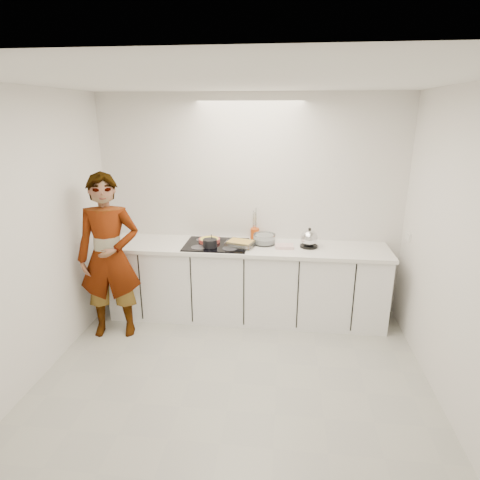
# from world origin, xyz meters

# --- Properties ---
(floor) EXTENTS (3.60, 3.20, 0.00)m
(floor) POSITION_xyz_m (0.00, 0.00, 0.00)
(floor) COLOR #AEAEA4
(floor) RESTS_ON ground
(ceiling) EXTENTS (3.60, 3.20, 0.00)m
(ceiling) POSITION_xyz_m (0.00, 0.00, 2.60)
(ceiling) COLOR white
(ceiling) RESTS_ON wall_back
(wall_back) EXTENTS (3.60, 0.00, 2.60)m
(wall_back) POSITION_xyz_m (0.00, 1.60, 1.30)
(wall_back) COLOR silver
(wall_back) RESTS_ON ground
(wall_front) EXTENTS (3.60, 0.00, 2.60)m
(wall_front) POSITION_xyz_m (0.00, -1.60, 1.30)
(wall_front) COLOR silver
(wall_front) RESTS_ON ground
(wall_left) EXTENTS (0.00, 3.20, 2.60)m
(wall_left) POSITION_xyz_m (-1.80, 0.00, 1.30)
(wall_left) COLOR silver
(wall_left) RESTS_ON ground
(wall_right) EXTENTS (0.02, 3.20, 2.60)m
(wall_right) POSITION_xyz_m (1.80, 0.02, 1.30)
(wall_right) COLOR silver
(wall_right) RESTS_ON ground
(base_cabinets) EXTENTS (3.20, 0.58, 0.87)m
(base_cabinets) POSITION_xyz_m (0.00, 1.28, 0.43)
(base_cabinets) COLOR white
(base_cabinets) RESTS_ON floor
(countertop) EXTENTS (3.24, 0.64, 0.04)m
(countertop) POSITION_xyz_m (0.00, 1.28, 0.89)
(countertop) COLOR white
(countertop) RESTS_ON base_cabinets
(hob) EXTENTS (0.72, 0.54, 0.01)m
(hob) POSITION_xyz_m (-0.35, 1.26, 0.92)
(hob) COLOR black
(hob) RESTS_ON countertop
(tart_dish) EXTENTS (0.32, 0.32, 0.04)m
(tart_dish) POSITION_xyz_m (-0.44, 1.33, 0.95)
(tart_dish) COLOR #BC463C
(tart_dish) RESTS_ON hob
(saucepan) EXTENTS (0.21, 0.21, 0.15)m
(saucepan) POSITION_xyz_m (-0.40, 1.15, 0.97)
(saucepan) COLOR black
(saucepan) RESTS_ON hob
(baking_dish) EXTENTS (0.35, 0.30, 0.06)m
(baking_dish) POSITION_xyz_m (-0.06, 1.23, 0.96)
(baking_dish) COLOR silver
(baking_dish) RESTS_ON hob
(mixing_bowl) EXTENTS (0.33, 0.33, 0.12)m
(mixing_bowl) POSITION_xyz_m (0.20, 1.37, 0.96)
(mixing_bowl) COLOR silver
(mixing_bowl) RESTS_ON countertop
(tea_towel) EXTENTS (0.22, 0.16, 0.03)m
(tea_towel) POSITION_xyz_m (0.43, 1.26, 0.93)
(tea_towel) COLOR white
(tea_towel) RESTS_ON countertop
(kettle) EXTENTS (0.23, 0.23, 0.23)m
(kettle) POSITION_xyz_m (0.71, 1.31, 1.01)
(kettle) COLOR black
(kettle) RESTS_ON countertop
(utensil_crock) EXTENTS (0.12, 0.12, 0.13)m
(utensil_crock) POSITION_xyz_m (0.07, 1.55, 0.98)
(utensil_crock) COLOR #D14E12
(utensil_crock) RESTS_ON countertop
(cook) EXTENTS (0.73, 0.55, 1.80)m
(cook) POSITION_xyz_m (-1.42, 0.75, 0.90)
(cook) COLOR white
(cook) RESTS_ON floor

